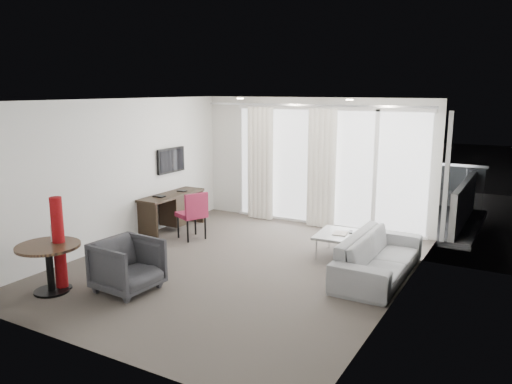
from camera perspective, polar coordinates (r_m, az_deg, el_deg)
The scene contains 28 objects.
floor at distance 8.01m, azimuth -2.14°, elevation -8.49°, with size 5.00×6.00×0.00m, color #4C443E.
ceiling at distance 7.52m, azimuth -2.29°, elevation 10.44°, with size 5.00×6.00×0.00m, color white.
wall_left at distance 9.20m, azimuth -15.59°, elevation 2.12°, with size 0.00×6.00×2.60m, color silver.
wall_right at distance 6.72m, azimuth 16.26°, elevation -1.37°, with size 0.00×6.00×2.60m, color silver.
wall_front at distance 5.42m, azimuth -19.17°, elevation -4.67°, with size 5.00×0.00×2.60m, color silver.
window_panel at distance 10.19m, azimuth 8.11°, elevation 2.75°, with size 4.00×0.02×2.38m, color white, non-canonical shape.
window_frame at distance 10.17m, azimuth 8.08°, elevation 2.74°, with size 4.10×0.06×2.44m, color white, non-canonical shape.
curtain_left at distance 10.65m, azimuth 0.49°, elevation 3.26°, with size 0.60×0.20×2.38m, color white, non-canonical shape.
curtain_right at distance 10.05m, azimuth 7.50°, elevation 2.65°, with size 0.60×0.20×2.38m, color white, non-canonical shape.
curtain_track at distance 10.03m, azimuth 6.35°, elevation 9.84°, with size 4.80×0.04×0.04m, color #B2B2B7, non-canonical shape.
downlight_a at distance 9.36m, azimuth -1.81°, elevation 10.63°, with size 0.12×0.12×0.02m, color #FFE0B2.
downlight_b at distance 8.46m, azimuth 10.64°, elevation 10.32°, with size 0.12×0.12×0.02m, color #FFE0B2.
desk at distance 10.07m, azimuth -9.54°, elevation -2.26°, with size 0.48×1.55×0.73m, color black, non-canonical shape.
tv at distance 10.23m, azimuth -9.69°, elevation 3.59°, with size 0.05×0.80×0.50m, color black, non-canonical shape.
desk_chair at distance 9.40m, azimuth -7.40°, elevation -2.64°, with size 0.49×0.46×0.90m, color maroon, non-canonical shape.
round_table at distance 7.50m, azimuth -22.49°, elevation -8.09°, with size 0.85×0.85×0.68m, color #352316, non-canonical shape.
menu_card at distance 7.48m, azimuth -21.93°, elevation -5.05°, with size 0.13×0.02×0.24m, color white, non-canonical shape.
red_lamp at distance 7.47m, azimuth -21.59°, elevation -5.51°, with size 0.26×0.26×1.32m, color maroon.
tub_armchair at distance 7.20m, azimuth -14.45°, elevation -8.14°, with size 0.78×0.80×0.73m, color #313034.
coffee_table at distance 8.53m, azimuth 9.96°, elevation -6.01°, with size 0.87×0.87×0.39m, color gray, non-canonical shape.
remote at distance 8.60m, azimuth 10.78°, elevation -4.75°, with size 0.05×0.14×0.02m, color black, non-canonical shape.
magazine at distance 8.49m, azimuth 9.60°, elevation -4.92°, with size 0.21×0.26×0.02m, color gray, non-canonical shape.
sofa at distance 7.73m, azimuth 13.85°, elevation -7.13°, with size 2.15×0.84×0.63m, color gray.
terrace_slab at distance 11.83m, azimuth 10.63°, elevation -2.31°, with size 5.60×3.00×0.12m, color #4D4D50.
rattan_chair_a at distance 11.27m, azimuth 11.99°, elevation -0.76°, with size 0.52×0.52×0.76m, color brown, non-canonical shape.
rattan_chair_b at distance 11.54m, azimuth 16.16°, elevation -0.41°, with size 0.59×0.59×0.87m, color brown, non-canonical shape.
rattan_table at distance 10.90m, azimuth 12.54°, elevation -1.81°, with size 0.54×0.54×0.54m, color brown, non-canonical shape.
balustrade at distance 13.07m, azimuth 12.80°, elevation 1.44°, with size 5.50×0.06×1.05m, color #B2B2B7, non-canonical shape.
Camera 1 is at (3.96, -6.39, 2.77)m, focal length 35.00 mm.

